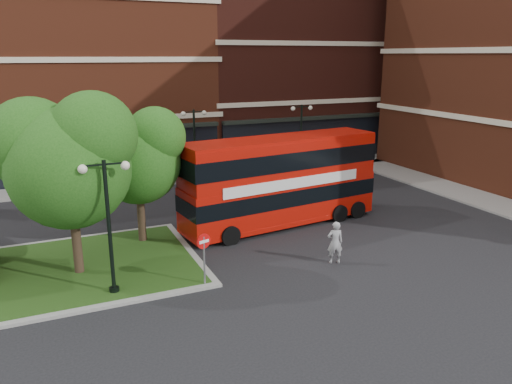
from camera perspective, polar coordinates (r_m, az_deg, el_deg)
name	(u,v)px	position (r m, az deg, el deg)	size (l,w,h in m)	color
ground	(255,271)	(20.35, -0.10, -9.05)	(120.00, 120.00, 0.00)	black
pavement_far	(160,179)	(35.29, -10.94, 1.42)	(44.00, 3.00, 0.12)	slate
pavement_side	(507,208)	(31.67, 26.76, -1.60)	(3.00, 28.00, 0.12)	slate
terrace_far_left	(22,75)	(40.99, -25.15, 12.01)	(26.00, 12.00, 14.00)	maroon
terrace_far_right	(290,60)	(46.24, 3.96, 14.85)	(18.00, 12.00, 16.00)	#471911
traffic_island	(39,275)	(21.65, -23.59, -8.67)	(12.60, 7.60, 0.15)	gray
tree_island_west	(65,156)	(19.89, -20.99, 3.86)	(5.40, 4.71, 7.21)	#2D2116
tree_island_east	(135,153)	(22.75, -13.65, 4.38)	(4.46, 3.90, 6.29)	#2D2116
lamp_island	(109,221)	(18.16, -16.49, -3.21)	(1.72, 0.36, 5.00)	black
lamp_far_left	(195,143)	(33.33, -7.03, 5.63)	(1.72, 0.36, 5.00)	black
lamp_far_right	(301,135)	(36.41, 5.17, 6.51)	(1.72, 0.36, 5.00)	black
bus	(281,175)	(25.02, 2.87, 1.92)	(10.58, 3.63, 3.96)	#AA0F06
woman	(335,242)	(21.05, 9.02, -5.71)	(0.66, 0.44, 1.82)	gray
car_silver	(101,177)	(34.04, -17.26, 1.61)	(1.68, 4.18, 1.42)	silver
car_white	(249,163)	(36.60, -0.86, 3.37)	(1.67, 4.80, 1.58)	silver
no_entry_sign	(204,249)	(18.59, -5.98, -6.53)	(0.57, 0.21, 2.11)	slate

